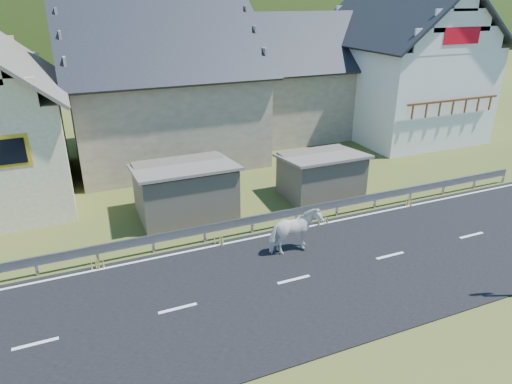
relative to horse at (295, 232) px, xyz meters
name	(u,v)px	position (x,y,z in m)	size (l,w,h in m)	color
ground	(294,281)	(-0.87, -1.66, -0.88)	(160.00, 160.00, 0.00)	#39471C
road	(294,280)	(-0.87, -1.66, -0.86)	(60.00, 7.00, 0.04)	black
lane_markings	(294,279)	(-0.87, -1.66, -0.83)	(60.00, 6.60, 0.01)	silver
guardrail	(252,220)	(-0.87, 2.03, -0.32)	(28.10, 0.09, 0.75)	#93969B
shed_left	(185,190)	(-2.87, 4.84, 0.22)	(4.30, 3.30, 2.40)	#60574A
shed_right	(321,175)	(3.63, 4.34, 0.12)	(3.80, 2.90, 2.20)	#60574A
house_stone_a	(160,77)	(-1.87, 13.34, 3.75)	(10.80, 9.80, 8.90)	tan
house_stone_b	(299,69)	(8.13, 15.34, 3.36)	(9.80, 8.80, 8.10)	tan
house_white	(400,57)	(14.13, 12.34, 4.18)	(8.80, 10.80, 9.70)	silver
mountain	(92,76)	(4.13, 178.34, -20.88)	(440.00, 280.00, 260.00)	#1F310C
horse	(295,232)	(0.00, 0.00, 0.00)	(1.99, 0.91, 1.68)	white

